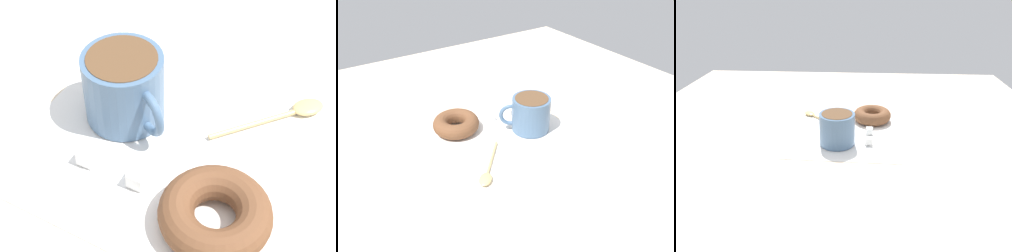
# 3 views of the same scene
# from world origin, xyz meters

# --- Properties ---
(ground_plane) EXTENTS (1.20, 1.20, 0.02)m
(ground_plane) POSITION_xyz_m (0.00, 0.00, -0.01)
(ground_plane) COLOR beige
(napkin) EXTENTS (0.29, 0.29, 0.00)m
(napkin) POSITION_xyz_m (-0.01, 0.00, 0.00)
(napkin) COLOR white
(napkin) RESTS_ON ground_plane
(coffee_cup) EXTENTS (0.09, 0.11, 0.08)m
(coffee_cup) POSITION_xyz_m (0.00, 0.06, 0.04)
(coffee_cup) COLOR slate
(coffee_cup) RESTS_ON napkin
(donut) EXTENTS (0.10, 0.10, 0.03)m
(donut) POSITION_xyz_m (-0.09, -0.09, 0.02)
(donut) COLOR brown
(donut) RESTS_ON napkin
(spoon) EXTENTS (0.11, 0.10, 0.01)m
(spoon) POSITION_xyz_m (0.08, -0.10, 0.01)
(spoon) COLOR #D8B772
(spoon) RESTS_ON napkin
(sugar_cube) EXTENTS (0.02, 0.02, 0.02)m
(sugar_cube) POSITION_xyz_m (-0.08, -0.00, 0.01)
(sugar_cube) COLOR white
(sugar_cube) RESTS_ON napkin
(sugar_cube_extra) EXTENTS (0.02, 0.02, 0.02)m
(sugar_cube_extra) POSITION_xyz_m (-0.08, 0.06, 0.01)
(sugar_cube_extra) COLOR white
(sugar_cube_extra) RESTS_ON napkin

